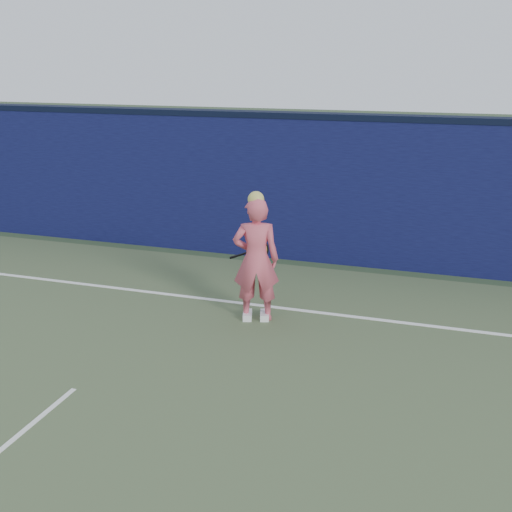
% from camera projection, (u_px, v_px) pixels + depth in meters
% --- Properties ---
extents(ground, '(80.00, 80.00, 0.00)m').
position_uv_depth(ground, '(15.00, 439.00, 6.16)').
color(ground, '#2A3E26').
rests_on(ground, ground).
extents(backstop_wall, '(24.00, 0.40, 2.50)m').
position_uv_depth(backstop_wall, '(239.00, 186.00, 11.69)').
color(backstop_wall, '#0C0D35').
rests_on(backstop_wall, ground).
extents(wall_cap, '(24.00, 0.42, 0.10)m').
position_uv_depth(wall_cap, '(239.00, 114.00, 11.30)').
color(wall_cap, black).
rests_on(wall_cap, backstop_wall).
extents(player, '(0.73, 0.58, 1.82)m').
position_uv_depth(player, '(256.00, 259.00, 8.72)').
color(player, '#CE5061').
rests_on(player, ground).
extents(racket, '(0.54, 0.29, 0.31)m').
position_uv_depth(racket, '(257.00, 250.00, 9.17)').
color(racket, black).
rests_on(racket, ground).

